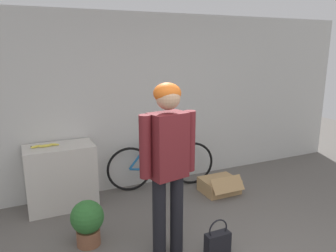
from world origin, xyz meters
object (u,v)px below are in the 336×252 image
(person, at_px, (168,154))
(cardboard_box, at_px, (219,185))
(potted_plant, at_px, (88,221))
(bicycle, at_px, (162,164))
(banana, at_px, (45,146))
(handbag, at_px, (218,243))

(person, height_order, cardboard_box, person)
(cardboard_box, bearing_deg, person, -141.80)
(cardboard_box, xyz_separation_m, potted_plant, (-2.04, -0.53, 0.17))
(bicycle, bearing_deg, potted_plant, -131.91)
(banana, height_order, handbag, banana)
(handbag, distance_m, potted_plant, 1.40)
(handbag, xyz_separation_m, potted_plant, (-1.18, 0.75, 0.14))
(cardboard_box, relative_size, potted_plant, 1.04)
(cardboard_box, distance_m, potted_plant, 2.12)
(cardboard_box, bearing_deg, banana, 167.44)
(bicycle, distance_m, banana, 1.72)
(handbag, distance_m, cardboard_box, 1.54)
(person, relative_size, cardboard_box, 3.39)
(person, distance_m, banana, 1.88)
(person, xyz_separation_m, potted_plant, (-0.72, 0.51, -0.81))
(person, bearing_deg, handbag, -38.09)
(bicycle, bearing_deg, handbag, -85.35)
(bicycle, distance_m, cardboard_box, 0.92)
(banana, xyz_separation_m, potted_plant, (0.30, -1.05, -0.60))
(handbag, bearing_deg, bicycle, 84.97)
(handbag, xyz_separation_m, cardboard_box, (0.87, 1.28, -0.03))
(person, height_order, banana, person)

